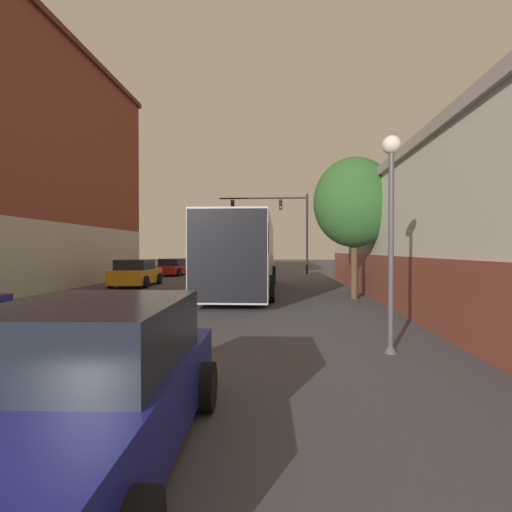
% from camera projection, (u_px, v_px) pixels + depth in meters
% --- Properties ---
extents(lane_center_line, '(0.14, 49.42, 0.01)m').
position_uv_depth(lane_center_line, '(193.00, 293.00, 17.56)').
color(lane_center_line, silver).
rests_on(lane_center_line, ground_plane).
extents(building_right_storefront, '(6.67, 28.23, 4.91)m').
position_uv_depth(building_right_storefront, '(491.00, 229.00, 12.88)').
color(building_right_storefront, beige).
rests_on(building_right_storefront, ground_plane).
extents(bus, '(3.00, 12.62, 3.24)m').
position_uv_depth(bus, '(244.00, 252.00, 18.47)').
color(bus, '#B7B7BC').
rests_on(bus, ground_plane).
extents(hatchback_foreground, '(2.12, 4.13, 1.43)m').
position_uv_depth(hatchback_foreground, '(85.00, 389.00, 3.56)').
color(hatchback_foreground, navy).
rests_on(hatchback_foreground, ground_plane).
extents(parked_car_left_near, '(2.10, 3.98, 1.41)m').
position_uv_depth(parked_car_left_near, '(136.00, 273.00, 21.08)').
color(parked_car_left_near, orange).
rests_on(parked_car_left_near, ground_plane).
extents(parked_car_left_far, '(2.24, 4.39, 1.26)m').
position_uv_depth(parked_car_left_far, '(174.00, 267.00, 30.09)').
color(parked_car_left_far, red).
rests_on(parked_car_left_far, ground_plane).
extents(traffic_signal_gantry, '(7.13, 0.36, 6.37)m').
position_uv_depth(traffic_signal_gantry, '(281.00, 217.00, 31.90)').
color(traffic_signal_gantry, black).
rests_on(traffic_signal_gantry, ground_plane).
extents(street_lamp, '(0.34, 0.34, 4.02)m').
position_uv_depth(street_lamp, '(391.00, 219.00, 7.35)').
color(street_lamp, '#47474C').
rests_on(street_lamp, ground_plane).
extents(street_tree_near, '(3.18, 2.86, 5.52)m').
position_uv_depth(street_tree_near, '(354.00, 203.00, 15.52)').
color(street_tree_near, '#4C3823').
rests_on(street_tree_near, ground_plane).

